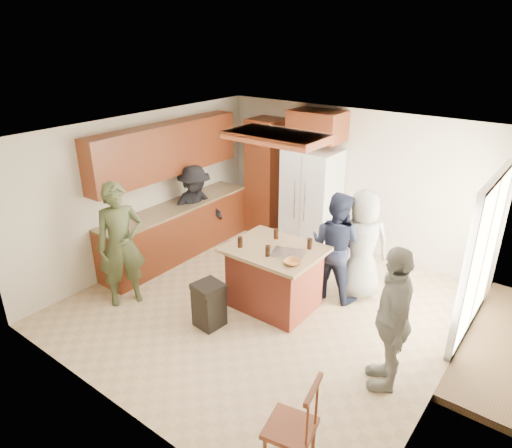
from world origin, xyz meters
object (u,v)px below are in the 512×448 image
Objects in this scene: refrigerator at (311,199)px; kitchen_island at (274,277)px; person_front_left at (121,245)px; person_side_right at (392,319)px; spindle_chair at (292,429)px; person_behind_left at (336,246)px; person_behind_right at (362,245)px; trash_bin at (209,304)px; person_counter at (195,210)px.

refrigerator is 1.41× the size of kitchen_island.
person_front_left is 1.07× the size of person_side_right.
person_side_right is 1.72× the size of spindle_chair.
refrigerator reaches higher than spindle_chair.
person_side_right is 1.62m from spindle_chair.
person_side_right is at bearing -50.08° from person_front_left.
person_behind_left is at bearing -20.49° from person_front_left.
spindle_chair is (2.28, -4.11, -0.45)m from refrigerator.
refrigerator is at bearing 119.05° from spindle_chair.
spindle_chair is (0.81, -3.07, -0.37)m from person_behind_right.
person_front_left is at bearing -168.15° from trash_bin.
person_front_left is at bearing -152.09° from person_counter.
person_behind_left is at bearing -69.08° from person_counter.
person_behind_right is at bearing 56.61° from trash_bin.
trash_bin is (0.21, -2.95, -0.58)m from refrigerator.
person_behind_right is at bearing -35.19° from refrigerator.
trash_bin is (1.70, -1.53, -0.47)m from person_counter.
person_behind_left is 1.28× the size of kitchen_island.
kitchen_island is 2.64m from spindle_chair.
person_front_left reaches higher than person_behind_right.
kitchen_island is at bearing -88.57° from person_counter.
person_behind_left is 1.64× the size of spindle_chair.
trash_bin is 2.38m from spindle_chair.
person_behind_right is 1.66× the size of spindle_chair.
trash_bin is (-0.97, -1.68, -0.50)m from person_behind_left.
kitchen_island is (2.13, -0.62, -0.32)m from person_counter.
spindle_chair is (2.07, -1.16, 0.13)m from trash_bin.
person_behind_right reaches higher than person_counter.
person_behind_left is 0.38m from person_behind_right.
person_behind_right reaches higher than person_behind_left.
person_counter is at bearing -132.83° from person_side_right.
person_behind_right is at bearing -172.20° from person_side_right.
kitchen_island is (-1.89, 0.52, -0.38)m from person_side_right.
refrigerator is (-2.53, 2.56, 0.04)m from person_side_right.
person_side_right is 1.08× the size of person_counter.
spindle_chair is (3.77, -2.69, -0.34)m from person_counter.
kitchen_island is at bearing 55.78° from person_behind_left.
person_side_right reaches higher than kitchen_island.
person_side_right is at bearing -15.23° from kitchen_island.
refrigerator reaches higher than trash_bin.
person_behind_right is 1.85m from person_side_right.
kitchen_island reaches higher than trash_bin.
person_front_left is 2.90× the size of trash_bin.
refrigerator is 2.86× the size of trash_bin.
person_front_left is 1.53m from trash_bin.
person_side_right is (1.35, -1.29, 0.04)m from person_behind_left.
person_side_right is 0.95× the size of refrigerator.
person_front_left is 3.06m from person_behind_left.
person_behind_left is at bearing 60.05° from trash_bin.
trash_bin is at bearing 16.05° from person_behind_right.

